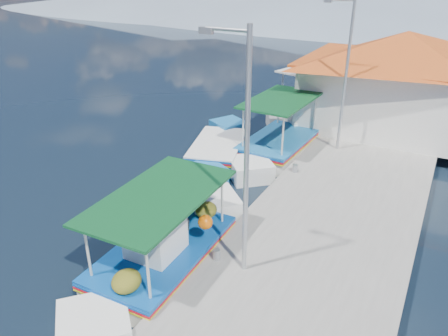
% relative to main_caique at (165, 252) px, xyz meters
% --- Properties ---
extents(ground, '(160.00, 160.00, 0.00)m').
position_rel_main_caique_xyz_m(ground, '(-2.41, -1.63, -0.49)').
color(ground, black).
rests_on(ground, ground).
extents(quay, '(5.00, 44.00, 0.50)m').
position_rel_main_caique_xyz_m(quay, '(3.49, 4.37, -0.24)').
color(quay, gray).
rests_on(quay, ground).
extents(bollards, '(0.20, 17.20, 0.30)m').
position_rel_main_caique_xyz_m(bollards, '(1.39, 3.62, 0.16)').
color(bollards, '#A5A8AD').
rests_on(bollards, quay).
extents(main_caique, '(2.39, 7.73, 2.54)m').
position_rel_main_caique_xyz_m(main_caique, '(0.00, 0.00, 0.00)').
color(main_caique, white).
rests_on(main_caique, ground).
extents(caique_green_canopy, '(2.48, 7.48, 2.80)m').
position_rel_main_caique_xyz_m(caique_green_canopy, '(-0.15, 8.74, -0.07)').
color(caique_green_canopy, white).
rests_on(caique_green_canopy, ground).
extents(caique_blue_hull, '(3.16, 6.30, 1.17)m').
position_rel_main_caique_xyz_m(caique_blue_hull, '(-2.23, 7.08, -0.17)').
color(caique_blue_hull, '#1B66A5').
rests_on(caique_blue_hull, ground).
extents(caique_far, '(3.81, 7.89, 2.87)m').
position_rel_main_caique_xyz_m(caique_far, '(-0.49, 14.89, 0.04)').
color(caique_far, white).
rests_on(caique_far, ground).
extents(harbor_building, '(10.49, 10.49, 4.40)m').
position_rel_main_caique_xyz_m(harbor_building, '(3.78, 13.37, 2.29)').
color(harbor_building, silver).
rests_on(harbor_building, quay).
extents(lamp_post_near, '(1.21, 0.14, 6.00)m').
position_rel_main_caique_xyz_m(lamp_post_near, '(2.10, 0.37, 3.36)').
color(lamp_post_near, '#A5A8AD').
rests_on(lamp_post_near, quay).
extents(lamp_post_far, '(1.21, 0.14, 6.00)m').
position_rel_main_caique_xyz_m(lamp_post_far, '(2.10, 9.37, 3.36)').
color(lamp_post_far, '#A5A8AD').
rests_on(lamp_post_far, quay).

